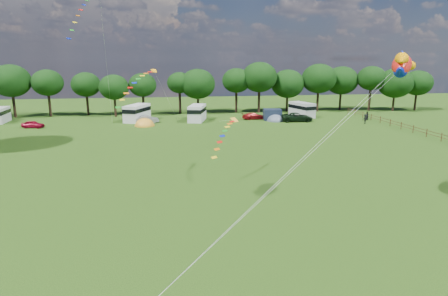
{
  "coord_description": "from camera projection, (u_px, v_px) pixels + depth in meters",
  "views": [
    {
      "loc": [
        -4.22,
        -20.43,
        10.86
      ],
      "look_at": [
        0.0,
        8.0,
        4.0
      ],
      "focal_mm": 30.0,
      "sensor_mm": 36.0,
      "label": 1
    }
  ],
  "objects": [
    {
      "name": "streamer_kite_b",
      "position": [
        139.0,
        82.0,
        40.25
      ],
      "size": [
        4.3,
        4.57,
        3.8
      ],
      "rotation": [
        0.0,
        0.0,
        0.37
      ],
      "color": "orange",
      "rests_on": "ground"
    },
    {
      "name": "campervan_b",
      "position": [
        137.0,
        112.0,
        66.6
      ],
      "size": [
        4.72,
        6.52,
        2.94
      ],
      "rotation": [
        0.0,
        0.0,
        1.16
      ],
      "color": "silver",
      "rests_on": "ground"
    },
    {
      "name": "fence",
      "position": [
        396.0,
        123.0,
        60.38
      ],
      "size": [
        0.12,
        33.12,
        1.2
      ],
      "color": "#472D19",
      "rests_on": "ground"
    },
    {
      "name": "walker_a",
      "position": [
        367.0,
        116.0,
        67.87
      ],
      "size": [
        0.8,
        0.55,
        1.54
      ],
      "primitive_type": "imported",
      "rotation": [
        0.0,
        0.0,
        3.26
      ],
      "color": "black",
      "rests_on": "ground"
    },
    {
      "name": "awning_navy",
      "position": [
        272.0,
        115.0,
        68.04
      ],
      "size": [
        3.43,
        2.92,
        1.97
      ],
      "primitive_type": "cube",
      "rotation": [
        0.0,
        0.0,
        -0.12
      ],
      "color": "#192135",
      "rests_on": "ground"
    },
    {
      "name": "car_a",
      "position": [
        33.0,
        124.0,
        60.24
      ],
      "size": [
        3.76,
        2.12,
        1.18
      ],
      "primitive_type": "imported",
      "rotation": [
        0.0,
        0.0,
        1.35
      ],
      "color": "maroon",
      "rests_on": "ground"
    },
    {
      "name": "ground_plane",
      "position": [
        243.0,
        242.0,
        22.78
      ],
      "size": [
        180.0,
        180.0,
        0.0
      ],
      "primitive_type": "plane",
      "color": "black",
      "rests_on": "ground"
    },
    {
      "name": "car_b",
      "position": [
        147.0,
        119.0,
        64.86
      ],
      "size": [
        3.82,
        1.77,
        1.3
      ],
      "primitive_type": "imported",
      "rotation": [
        0.0,
        0.0,
        1.68
      ],
      "color": "gray",
      "rests_on": "ground"
    },
    {
      "name": "campervan_c",
      "position": [
        197.0,
        112.0,
        66.87
      ],
      "size": [
        3.85,
        6.2,
        2.82
      ],
      "rotation": [
        0.0,
        0.0,
        1.31
      ],
      "color": "silver",
      "rests_on": "ground"
    },
    {
      "name": "tree_line",
      "position": [
        216.0,
        82.0,
        74.97
      ],
      "size": [
        102.98,
        10.98,
        10.27
      ],
      "color": "black",
      "rests_on": "ground"
    },
    {
      "name": "fish_kite",
      "position": [
        402.0,
        65.0,
        25.36
      ],
      "size": [
        3.07,
        3.69,
        2.05
      ],
      "rotation": [
        0.0,
        -0.21,
        0.95
      ],
      "color": "red",
      "rests_on": "ground"
    },
    {
      "name": "streamer_kite_c",
      "position": [
        227.0,
        131.0,
        34.52
      ],
      "size": [
        3.23,
        4.98,
        2.82
      ],
      "rotation": [
        0.0,
        0.0,
        0.63
      ],
      "color": "yellow",
      "rests_on": "ground"
    },
    {
      "name": "walker_b",
      "position": [
        365.0,
        119.0,
        64.25
      ],
      "size": [
        1.05,
        0.5,
        1.62
      ],
      "primitive_type": "imported",
      "rotation": [
        0.0,
        0.0,
        3.13
      ],
      "color": "black",
      "rests_on": "ground"
    },
    {
      "name": "car_d",
      "position": [
        297.0,
        117.0,
        66.43
      ],
      "size": [
        5.99,
        3.25,
        1.56
      ],
      "primitive_type": "imported",
      "rotation": [
        0.0,
        0.0,
        1.45
      ],
      "color": "black",
      "rests_on": "ground"
    },
    {
      "name": "tent_orange",
      "position": [
        145.0,
        126.0,
        62.13
      ],
      "size": [
        3.31,
        3.62,
        2.59
      ],
      "color": "orange",
      "rests_on": "ground"
    },
    {
      "name": "streamer_kite_a",
      "position": [
        87.0,
        6.0,
        41.77
      ],
      "size": [
        3.28,
        5.58,
        5.75
      ],
      "rotation": [
        0.0,
        0.0,
        0.92
      ],
      "color": "yellow",
      "rests_on": "ground"
    },
    {
      "name": "car_c",
      "position": [
        253.0,
        116.0,
        68.88
      ],
      "size": [
        4.31,
        2.54,
        1.21
      ],
      "primitive_type": "imported",
      "rotation": [
        0.0,
        0.0,
        1.79
      ],
      "color": "maroon",
      "rests_on": "ground"
    },
    {
      "name": "campervan_d",
      "position": [
        302.0,
        109.0,
        71.54
      ],
      "size": [
        3.93,
        6.08,
        2.76
      ],
      "rotation": [
        0.0,
        0.0,
        1.87
      ],
      "color": "silver",
      "rests_on": "ground"
    },
    {
      "name": "tent_greyblue",
      "position": [
        275.0,
        121.0,
        67.13
      ],
      "size": [
        3.11,
        3.41,
        2.31
      ],
      "color": "slate",
      "rests_on": "ground"
    }
  ]
}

